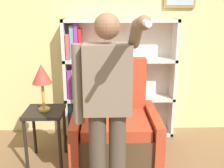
# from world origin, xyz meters

# --- Properties ---
(wall_back) EXTENTS (8.00, 0.11, 2.80)m
(wall_back) POSITION_xyz_m (0.01, 2.03, 1.40)
(wall_back) COLOR #DBCC84
(wall_back) RESTS_ON ground_plane
(bookcase) EXTENTS (1.50, 0.28, 1.60)m
(bookcase) POSITION_xyz_m (-0.05, 1.87, 0.78)
(bookcase) COLOR silver
(bookcase) RESTS_ON ground_plane
(armchair) EXTENTS (0.97, 0.87, 1.16)m
(armchair) POSITION_xyz_m (0.01, 1.24, 0.36)
(armchair) COLOR #4C3823
(armchair) RESTS_ON ground_plane
(person_standing) EXTENTS (0.54, 0.78, 1.70)m
(person_standing) POSITION_xyz_m (-0.09, 0.45, 0.96)
(person_standing) COLOR #473D33
(person_standing) RESTS_ON ground_plane
(side_table) EXTENTS (0.42, 0.42, 0.63)m
(side_table) POSITION_xyz_m (-0.78, 1.17, 0.51)
(side_table) COLOR black
(side_table) RESTS_ON ground_plane
(table_lamp) EXTENTS (0.22, 0.22, 0.52)m
(table_lamp) POSITION_xyz_m (-0.78, 1.17, 1.03)
(table_lamp) COLOR gold
(table_lamp) RESTS_ON side_table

